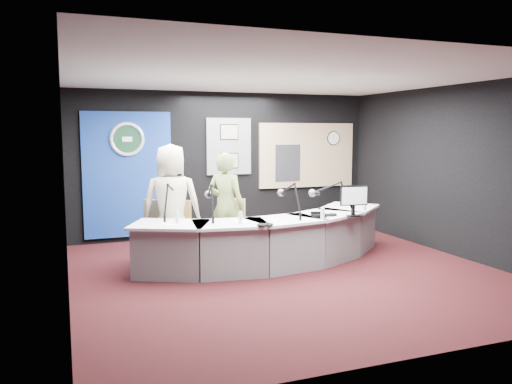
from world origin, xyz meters
name	(u,v)px	position (x,y,z in m)	size (l,w,h in m)	color
ground	(288,272)	(0.00, 0.00, 0.00)	(6.00, 6.00, 0.00)	black
ceiling	(290,76)	(0.00, 0.00, 2.80)	(6.00, 6.00, 0.02)	silver
wall_back	(226,164)	(0.00, 3.00, 1.40)	(6.00, 0.02, 2.80)	black
wall_front	(429,205)	(0.00, -3.00, 1.40)	(6.00, 0.02, 2.80)	black
wall_left	(64,184)	(-3.00, 0.00, 1.40)	(0.02, 6.00, 2.80)	black
wall_right	(457,171)	(3.00, 0.00, 1.40)	(0.02, 6.00, 2.80)	black
broadcast_desk	(271,240)	(-0.05, 0.55, 0.38)	(4.50, 1.90, 0.75)	silver
backdrop_panel	(128,175)	(-1.90, 2.97, 1.25)	(1.60, 0.05, 2.30)	navy
agency_seal	(127,139)	(-1.90, 2.93, 1.90)	(0.63, 0.63, 0.07)	silver
seal_center	(127,139)	(-1.90, 2.94, 1.90)	(0.48, 0.48, 0.01)	#0E341D
pinboard	(229,146)	(0.05, 2.97, 1.75)	(0.90, 0.04, 1.10)	slate
framed_photo_upper	(229,132)	(0.05, 2.94, 2.03)	(0.34, 0.02, 0.27)	gray
framed_photo_lower	(229,161)	(0.05, 2.94, 1.47)	(0.34, 0.02, 0.27)	gray
booth_window_frame	(307,155)	(1.75, 2.97, 1.55)	(2.12, 0.06, 1.32)	tan
booth_glow	(307,155)	(1.75, 2.96, 1.55)	(2.00, 0.02, 1.20)	beige
equipment_rack	(288,163)	(1.30, 2.94, 1.40)	(0.55, 0.02, 0.75)	black
wall_clock	(333,138)	(2.35, 2.94, 1.90)	(0.28, 0.28, 0.01)	white
armchair_left	(172,231)	(-1.46, 1.16, 0.50)	(0.56, 0.56, 1.00)	tan
armchair_right	(226,228)	(-0.61, 1.08, 0.51)	(0.57, 0.57, 1.02)	tan
draped_jacket	(160,222)	(-1.61, 1.37, 0.62)	(0.50, 0.10, 0.70)	#6B685A
person_man	(172,204)	(-1.46, 1.16, 0.93)	(0.90, 0.59, 1.85)	beige
person_woman	(226,206)	(-0.61, 1.08, 0.86)	(0.63, 0.41, 1.72)	olive
computer_monitor	(354,196)	(1.12, 0.08, 1.07)	(0.39, 0.02, 0.27)	black
desk_phone	(319,216)	(0.59, 0.19, 0.78)	(0.21, 0.17, 0.05)	black
headphones_near	(330,215)	(0.80, 0.24, 0.77)	(0.19, 0.19, 0.03)	black
headphones_far	(265,225)	(-0.44, -0.20, 0.77)	(0.21, 0.21, 0.03)	black
paper_stack	(169,224)	(-1.65, 0.41, 0.75)	(0.22, 0.31, 0.00)	white
notepad	(240,221)	(-0.65, 0.25, 0.75)	(0.19, 0.28, 0.00)	white
boom_mic_a	(171,199)	(-1.53, 0.85, 1.05)	(0.41, 0.67, 0.60)	black
boom_mic_b	(211,200)	(-1.00, 0.55, 1.05)	(0.23, 0.73, 0.60)	black
boom_mic_c	(290,197)	(0.19, 0.36, 1.05)	(0.16, 0.74, 0.60)	black
boom_mic_d	(332,196)	(0.85, 0.27, 1.05)	(0.62, 0.49, 0.60)	black
water_bottles	(283,213)	(0.02, 0.25, 0.84)	(3.15, 0.51, 0.18)	silver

